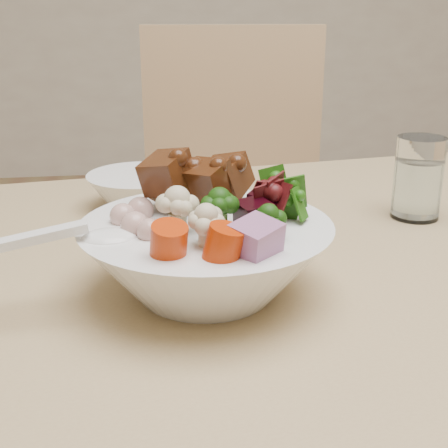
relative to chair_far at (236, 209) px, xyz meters
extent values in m
cube|color=tan|center=(-0.01, -0.07, -0.06)|extent=(0.44, 0.44, 0.04)
cube|color=tan|center=(0.01, 0.11, 0.16)|extent=(0.41, 0.06, 0.45)
cylinder|color=tan|center=(-0.19, -0.24, -0.29)|extent=(0.03, 0.03, 0.42)
cylinder|color=tan|center=(0.16, -0.26, -0.29)|extent=(0.03, 0.03, 0.42)
cylinder|color=tan|center=(-0.17, 0.11, -0.29)|extent=(0.03, 0.03, 0.42)
cylinder|color=tan|center=(0.18, 0.09, -0.29)|extent=(0.03, 0.03, 0.42)
sphere|color=black|center=(-0.14, -0.77, 0.25)|extent=(0.04, 0.04, 0.04)
sphere|color=beige|center=(-0.18, -0.78, 0.26)|extent=(0.04, 0.04, 0.04)
cube|color=black|center=(-0.09, -0.74, 0.25)|extent=(0.04, 0.04, 0.03)
cube|color=#995C8B|center=(-0.12, -0.83, 0.25)|extent=(0.05, 0.05, 0.04)
cylinder|color=#BB3605|center=(-0.19, -0.83, 0.25)|extent=(0.04, 0.04, 0.03)
sphere|color=tan|center=(-0.22, -0.77, 0.25)|extent=(0.03, 0.03, 0.03)
ellipsoid|color=white|center=(-0.24, -0.78, 0.24)|extent=(0.05, 0.05, 0.02)
cube|color=white|center=(-0.31, -0.78, 0.25)|extent=(0.10, 0.03, 0.02)
cylinder|color=white|center=(0.14, -0.57, 0.22)|extent=(0.06, 0.06, 0.11)
cylinder|color=white|center=(0.14, -0.57, 0.21)|extent=(0.05, 0.05, 0.07)
camera|label=1|loc=(-0.21, -1.30, 0.44)|focal=50.00mm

